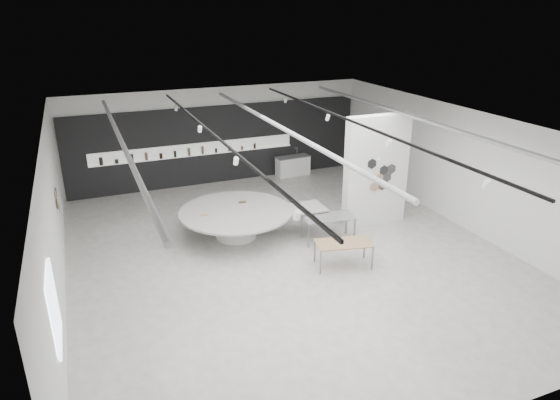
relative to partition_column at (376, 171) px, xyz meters
name	(u,v)px	position (x,y,z in m)	size (l,w,h in m)	color
room	(285,187)	(-3.59, -1.00, 0.27)	(12.02, 14.02, 3.82)	beige
back_wall_display	(217,145)	(-3.59, 5.94, -0.26)	(11.80, 0.27, 3.10)	black
partition_column	(376,171)	(0.00, 0.00, 0.00)	(2.20, 0.38, 3.60)	white
display_island	(238,219)	(-4.45, 0.66, -1.22)	(4.50, 3.59, 0.89)	white
sample_table_wood	(344,244)	(-2.38, -2.24, -1.14)	(1.65, 1.08, 0.71)	#9C7651
sample_table_stone	(329,218)	(-2.01, -0.64, -1.08)	(1.63, 0.99, 0.79)	slate
kitchen_counter	(293,166)	(-0.46, 5.54, -1.39)	(1.48, 0.66, 1.14)	white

